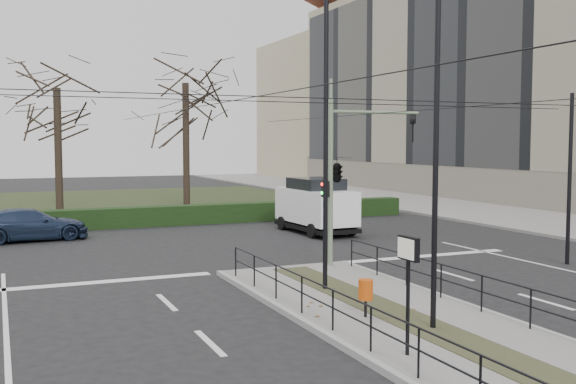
# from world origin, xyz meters

# --- Properties ---
(ground) EXTENTS (140.00, 140.00, 0.00)m
(ground) POSITION_xyz_m (0.00, 0.00, 0.00)
(ground) COLOR black
(ground) RESTS_ON ground
(median_island) EXTENTS (4.40, 15.00, 0.14)m
(median_island) POSITION_xyz_m (0.00, -2.50, 0.07)
(median_island) COLOR slate
(median_island) RESTS_ON ground
(sidewalk_east) EXTENTS (8.00, 90.00, 0.14)m
(sidewalk_east) POSITION_xyz_m (18.00, 22.00, 0.07)
(sidewalk_east) COLOR slate
(sidewalk_east) RESTS_ON ground
(park) EXTENTS (38.00, 26.00, 0.10)m
(park) POSITION_xyz_m (-6.00, 32.00, 0.05)
(park) COLOR black
(park) RESTS_ON ground
(hedge) EXTENTS (38.00, 1.00, 1.00)m
(hedge) POSITION_xyz_m (-6.00, 18.60, 0.50)
(hedge) COLOR black
(hedge) RESTS_ON ground
(apartment_block) EXTENTS (13.09, 52.10, 21.64)m
(apartment_block) POSITION_xyz_m (27.97, 23.97, 10.39)
(apartment_block) COLOR tan
(apartment_block) RESTS_ON ground
(median_railing) EXTENTS (4.14, 13.24, 0.92)m
(median_railing) POSITION_xyz_m (0.00, -2.60, 0.98)
(median_railing) COLOR black
(median_railing) RESTS_ON median_island
(catenary) EXTENTS (20.00, 34.00, 6.00)m
(catenary) POSITION_xyz_m (0.00, 1.62, 3.42)
(catenary) COLOR black
(catenary) RESTS_ON ground
(traffic_light) EXTENTS (3.82, 2.17, 5.61)m
(traffic_light) POSITION_xyz_m (1.83, 4.50, 3.41)
(traffic_light) COLOR slate
(traffic_light) RESTS_ON median_island
(litter_bin) EXTENTS (0.35, 0.35, 0.90)m
(litter_bin) POSITION_xyz_m (-0.81, -1.89, 0.78)
(litter_bin) COLOR black
(litter_bin) RESTS_ON median_island
(info_panel) EXTENTS (0.13, 0.61, 2.34)m
(info_panel) POSITION_xyz_m (-1.51, -4.72, 1.98)
(info_panel) COLOR black
(info_panel) RESTS_ON median_island
(streetlamp_median_near) EXTENTS (0.72, 0.15, 8.64)m
(streetlamp_median_near) POSITION_xyz_m (0.11, -3.34, 4.53)
(streetlamp_median_near) COLOR black
(streetlamp_median_near) RESTS_ON median_island
(streetlamp_median_far) EXTENTS (0.77, 0.16, 9.25)m
(streetlamp_median_far) POSITION_xyz_m (-0.31, 1.22, 4.84)
(streetlamp_median_far) COLOR black
(streetlamp_median_far) RESTS_ON median_island
(parked_car_third) EXTENTS (5.06, 2.44, 1.42)m
(parked_car_third) POSITION_xyz_m (-7.55, 15.59, 0.71)
(parked_car_third) COLOR #1D2943
(parked_car_third) RESTS_ON ground
(white_van) EXTENTS (2.39, 5.03, 2.60)m
(white_van) POSITION_xyz_m (5.06, 13.01, 1.35)
(white_van) COLOR white
(white_van) RESTS_ON ground
(bare_tree_center) EXTENTS (6.72, 6.72, 10.68)m
(bare_tree_center) POSITION_xyz_m (2.63, 27.52, 7.55)
(bare_tree_center) COLOR black
(bare_tree_center) RESTS_ON park
(bare_tree_near) EXTENTS (6.04, 6.04, 9.81)m
(bare_tree_near) POSITION_xyz_m (-5.42, 26.40, 6.93)
(bare_tree_near) COLOR black
(bare_tree_near) RESTS_ON park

